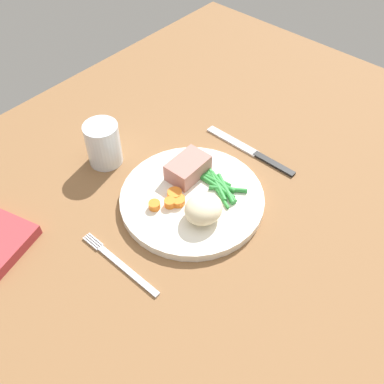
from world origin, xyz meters
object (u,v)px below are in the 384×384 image
fork (120,264)px  water_glass (104,146)px  meat_portion (188,168)px  knife (252,152)px  dinner_plate (192,199)px

fork → water_glass: size_ratio=1.95×
meat_portion → knife: (13.96, -4.27, -3.11)cm
water_glass → fork: bearing=-126.1°
meat_portion → fork: size_ratio=0.46×
knife → water_glass: water_glass is taller
fork → water_glass: 24.55cm
knife → fork: bearing=177.1°
meat_portion → fork: bearing=-168.4°
dinner_plate → water_glass: (-2.99, 19.39, 2.80)cm
meat_portion → water_glass: bearing=112.6°
knife → water_glass: bearing=133.1°
fork → knife: knife is taller
fork → knife: 34.68cm
fork → water_glass: (14.32, 19.65, 3.40)cm
dinner_plate → knife: bearing=-0.9°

